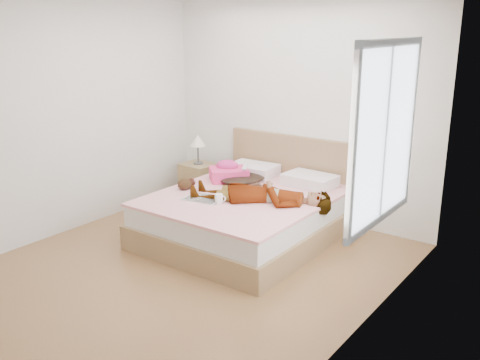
{
  "coord_description": "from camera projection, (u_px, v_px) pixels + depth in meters",
  "views": [
    {
      "loc": [
        3.25,
        -3.58,
        2.31
      ],
      "look_at": [
        0.0,
        0.85,
        0.7
      ],
      "focal_mm": 40.0,
      "sensor_mm": 36.0,
      "label": 1
    }
  ],
  "objects": [
    {
      "name": "ground",
      "position": [
        189.0,
        268.0,
        5.26
      ],
      "size": [
        4.0,
        4.0,
        0.0
      ],
      "primitive_type": "plane",
      "color": "#4B3017",
      "rests_on": "ground"
    },
    {
      "name": "woman",
      "position": [
        261.0,
        191.0,
        5.65
      ],
      "size": [
        1.6,
        1.09,
        0.21
      ],
      "primitive_type": "imported",
      "rotation": [
        0.0,
        0.0,
        -1.18
      ],
      "color": "silver",
      "rests_on": "bed"
    },
    {
      "name": "hair",
      "position": [
        243.0,
        178.0,
        6.34
      ],
      "size": [
        0.57,
        0.66,
        0.09
      ],
      "primitive_type": "ellipsoid",
      "rotation": [
        0.0,
        0.0,
        -0.13
      ],
      "color": "black",
      "rests_on": "bed"
    },
    {
      "name": "phone",
      "position": [
        245.0,
        167.0,
        6.22
      ],
      "size": [
        0.08,
        0.11,
        0.06
      ],
      "primitive_type": "cube",
      "rotation": [
        0.44,
        0.0,
        0.39
      ],
      "color": "silver",
      "rests_on": "bed"
    },
    {
      "name": "room_shell",
      "position": [
        385.0,
        134.0,
        4.07
      ],
      "size": [
        4.0,
        4.0,
        4.0
      ],
      "color": "white",
      "rests_on": "ground"
    },
    {
      "name": "bed",
      "position": [
        250.0,
        213.0,
        5.99
      ],
      "size": [
        1.8,
        2.08,
        1.0
      ],
      "color": "brown",
      "rests_on": "ground"
    },
    {
      "name": "towel",
      "position": [
        229.0,
        172.0,
        6.39
      ],
      "size": [
        0.56,
        0.56,
        0.23
      ],
      "color": "#FF4599",
      "rests_on": "bed"
    },
    {
      "name": "magazine",
      "position": [
        203.0,
        199.0,
        5.69
      ],
      "size": [
        0.45,
        0.33,
        0.02
      ],
      "color": "white",
      "rests_on": "bed"
    },
    {
      "name": "coffee_mug",
      "position": [
        219.0,
        198.0,
        5.57
      ],
      "size": [
        0.13,
        0.11,
        0.09
      ],
      "color": "white",
      "rests_on": "bed"
    },
    {
      "name": "plush_toy",
      "position": [
        186.0,
        184.0,
        6.03
      ],
      "size": [
        0.19,
        0.24,
        0.12
      ],
      "color": "black",
      "rests_on": "bed"
    },
    {
      "name": "nightstand",
      "position": [
        199.0,
        179.0,
        7.17
      ],
      "size": [
        0.44,
        0.4,
        0.91
      ],
      "color": "olive",
      "rests_on": "ground"
    }
  ]
}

